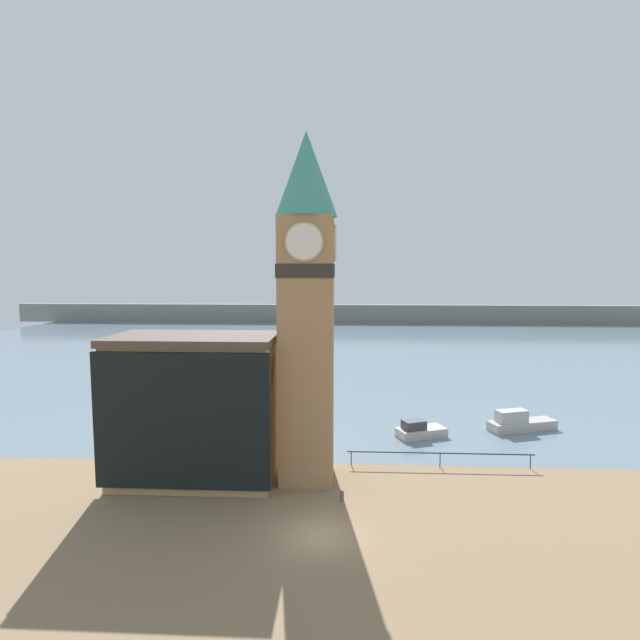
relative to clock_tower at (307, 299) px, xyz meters
name	(u,v)px	position (x,y,z in m)	size (l,w,h in m)	color
ground_plane	(320,535)	(1.28, -7.43, -12.47)	(160.00, 160.00, 0.00)	#846B4C
water	(339,344)	(1.28, 62.73, -12.48)	(160.00, 120.00, 0.00)	slate
far_shoreline	(341,314)	(1.28, 102.73, -9.97)	(180.00, 3.00, 5.00)	gray
pier_railing	(440,454)	(9.61, 2.48, -11.50)	(13.64, 0.08, 1.09)	#232328
clock_tower	(307,299)	(0.00, 0.00, 0.00)	(4.14, 4.14, 23.47)	#9E754C
pier_building	(195,408)	(-7.67, -0.51, -7.43)	(11.25, 6.11, 10.04)	tan
boat_near	(420,430)	(9.08, 9.13, -11.91)	(4.60, 3.33, 1.53)	#B7B2A8
boat_far	(519,423)	(18.35, 11.45, -11.79)	(6.51, 3.58, 1.89)	#B7B2A8
mooring_bollard_near	(342,495)	(2.44, -3.31, -12.11)	(0.28, 0.28, 0.68)	brown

